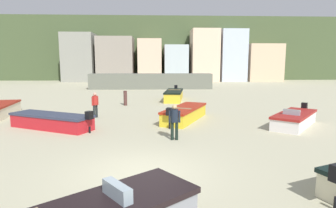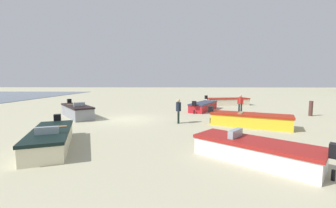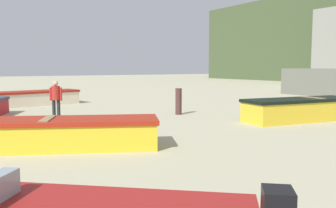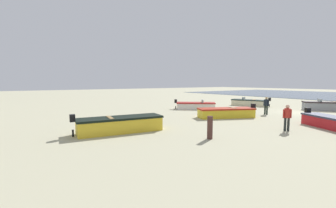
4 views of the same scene
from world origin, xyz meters
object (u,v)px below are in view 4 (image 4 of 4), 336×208
at_px(boat_yellow_0, 226,113).
at_px(beach_walker_distant, 287,116).
at_px(mooring_post_near_water, 210,128).
at_px(boat_cream_2, 250,103).
at_px(boat_yellow_5, 120,124).
at_px(boat_white_6, 196,106).
at_px(beach_walker_foreground, 266,104).
at_px(boat_grey_3, 328,106).

relative_size(boat_yellow_0, beach_walker_distant, 3.01).
xyz_separation_m(boat_yellow_0, mooring_post_near_water, (-4.26, 6.33, 0.19)).
relative_size(boat_cream_2, boat_yellow_5, 0.86).
relative_size(boat_white_6, beach_walker_foreground, 2.55).
relative_size(boat_cream_2, mooring_post_near_water, 3.82).
xyz_separation_m(boat_yellow_0, boat_cream_2, (4.58, -9.83, -0.01)).
distance_m(boat_grey_3, mooring_post_near_water, 18.58).
relative_size(boat_grey_3, mooring_post_near_water, 3.74).
height_order(boat_cream_2, beach_walker_foreground, beach_walker_foreground).
distance_m(boat_yellow_5, mooring_post_near_water, 5.31).
bearing_deg(boat_yellow_5, beach_walker_foreground, 94.52).
height_order(boat_cream_2, mooring_post_near_water, mooring_post_near_water).
xyz_separation_m(boat_grey_3, boat_yellow_5, (3.11, 21.75, -0.02)).
bearing_deg(boat_yellow_5, boat_yellow_0, 98.38).
bearing_deg(mooring_post_near_water, boat_white_6, -38.96).
height_order(mooring_post_near_water, beach_walker_foreground, beach_walker_foreground).
height_order(boat_yellow_0, beach_walker_foreground, beach_walker_foreground).
distance_m(boat_yellow_0, boat_white_6, 6.17).
distance_m(boat_yellow_5, beach_walker_distant, 10.12).
bearing_deg(boat_grey_3, boat_white_6, 101.05).
xyz_separation_m(beach_walker_foreground, beach_walker_distant, (-4.69, 5.49, 0.00)).
bearing_deg(beach_walker_distant, boat_yellow_5, -177.39).
relative_size(boat_cream_2, beach_walker_distant, 2.86).
distance_m(boat_yellow_0, boat_cream_2, 10.85).
xyz_separation_m(boat_yellow_5, beach_walker_foreground, (-0.90, -13.92, 0.49)).
xyz_separation_m(boat_cream_2, boat_yellow_5, (-4.60, 19.37, 0.06)).
bearing_deg(mooring_post_near_water, boat_yellow_5, 37.10).
bearing_deg(boat_yellow_0, mooring_post_near_water, 148.88).
distance_m(boat_cream_2, beach_walker_distant, 14.96).
bearing_deg(boat_grey_3, boat_yellow_5, 133.99).
distance_m(boat_cream_2, boat_yellow_5, 19.91).
bearing_deg(boat_yellow_5, beach_walker_distant, 64.67).
relative_size(mooring_post_near_water, beach_walker_distant, 0.75).
bearing_deg(beach_walker_foreground, boat_yellow_5, -92.98).
height_order(boat_grey_3, boat_yellow_5, boat_grey_3).
bearing_deg(beach_walker_foreground, mooring_post_near_water, -71.98).
xyz_separation_m(boat_grey_3, beach_walker_distant, (-2.48, 13.32, 0.47)).
distance_m(mooring_post_near_water, beach_walker_distant, 5.41).
relative_size(boat_grey_3, boat_white_6, 1.09).
bearing_deg(boat_white_6, boat_yellow_0, 22.81).
height_order(boat_yellow_0, boat_yellow_5, boat_yellow_5).
bearing_deg(mooring_post_near_water, beach_walker_foreground, -72.71).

